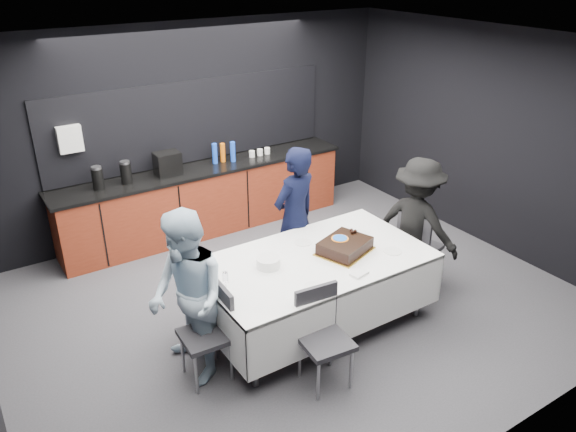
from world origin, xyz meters
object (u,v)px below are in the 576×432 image
object	(u,v)px
party_table	(315,270)
chair_right	(417,243)
chair_near	(322,330)
cake_assembly	(345,246)
plate_stack	(268,262)
chair_left	(213,326)
person_right	(417,224)
champagne_flute	(225,279)
person_center	(295,218)
person_left	(187,298)

from	to	relation	value
party_table	chair_right	world-z (taller)	chair_right
chair_near	cake_assembly	bearing A→B (deg)	41.09
plate_stack	chair_left	size ratio (longest dim) A/B	0.26
party_table	person_right	xyz separation A→B (m)	(1.42, 0.00, 0.14)
cake_assembly	chair_near	xyz separation A→B (m)	(-0.77, -0.67, -0.31)
plate_stack	chair_left	xyz separation A→B (m)	(-0.75, -0.26, -0.30)
chair_near	champagne_flute	bearing A→B (deg)	133.75
chair_left	party_table	bearing A→B (deg)	7.07
cake_assembly	chair_near	bearing A→B (deg)	-138.91
chair_right	person_center	world-z (taller)	person_center
party_table	person_right	size ratio (longest dim) A/B	1.49
chair_right	person_left	size ratio (longest dim) A/B	0.56
person_center	cake_assembly	bearing A→B (deg)	81.32
chair_near	person_center	size ratio (longest dim) A/B	0.55
plate_stack	chair_near	bearing A→B (deg)	-86.94
champagne_flute	person_center	world-z (taller)	person_center
party_table	chair_left	bearing A→B (deg)	-172.93
cake_assembly	person_right	distance (m)	1.09
chair_right	person_center	bearing A→B (deg)	146.14
champagne_flute	chair_right	world-z (taller)	champagne_flute
party_table	champagne_flute	distance (m)	1.09
person_center	person_left	world-z (taller)	person_center
chair_left	person_right	bearing A→B (deg)	3.39
plate_stack	person_left	xyz separation A→B (m)	(-0.92, -0.15, -0.00)
champagne_flute	chair_near	size ratio (longest dim) A/B	0.24
chair_near	person_right	bearing A→B (deg)	21.58
plate_stack	cake_assembly	bearing A→B (deg)	-11.53
party_table	chair_near	size ratio (longest dim) A/B	2.51
chair_left	chair_near	size ratio (longest dim) A/B	1.00
cake_assembly	chair_near	world-z (taller)	cake_assembly
party_table	chair_left	xyz separation A→B (m)	(-1.23, -0.15, -0.11)
champagne_flute	chair_left	world-z (taller)	champagne_flute
chair_right	champagne_flute	bearing A→B (deg)	-178.16
champagne_flute	person_center	bearing A→B (deg)	33.38
party_table	person_center	distance (m)	0.84
chair_near	person_right	world-z (taller)	person_right
cake_assembly	person_left	bearing A→B (deg)	179.32
party_table	person_left	size ratio (longest dim) A/B	1.41
cake_assembly	chair_right	bearing A→B (deg)	2.30
person_center	person_right	bearing A→B (deg)	133.06
champagne_flute	person_left	size ratio (longest dim) A/B	0.14
party_table	chair_near	bearing A→B (deg)	-120.97
party_table	plate_stack	world-z (taller)	plate_stack
party_table	cake_assembly	distance (m)	0.40
chair_near	person_center	world-z (taller)	person_center
champagne_flute	person_right	size ratio (longest dim) A/B	0.14
plate_stack	person_center	xyz separation A→B (m)	(0.75, 0.67, 0.01)
chair_right	chair_near	xyz separation A→B (m)	(-1.88, -0.72, 0.00)
party_table	plate_stack	size ratio (longest dim) A/B	9.82
plate_stack	person_center	size ratio (longest dim) A/B	0.14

